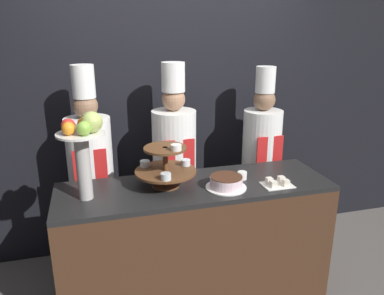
{
  "coord_description": "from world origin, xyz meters",
  "views": [
    {
      "loc": [
        -0.68,
        -2.07,
        2.04
      ],
      "look_at": [
        0.0,
        0.4,
        1.21
      ],
      "focal_mm": 35.0,
      "sensor_mm": 36.0,
      "label": 1
    }
  ],
  "objects_px": {
    "chef_center_left": "(174,158)",
    "chef_left": "(91,167)",
    "cake_square_tray": "(277,183)",
    "tiered_stand": "(166,166)",
    "cake_round": "(226,182)",
    "cup_white": "(242,175)",
    "fruit_pedestal": "(83,142)",
    "chef_center_right": "(261,153)"
  },
  "relations": [
    {
      "from": "chef_left",
      "to": "cake_round",
      "type": "bearing_deg",
      "value": -35.91
    },
    {
      "from": "cake_round",
      "to": "chef_center_left",
      "type": "relative_size",
      "value": 0.16
    },
    {
      "from": "chef_left",
      "to": "chef_center_left",
      "type": "height_order",
      "value": "chef_center_left"
    },
    {
      "from": "tiered_stand",
      "to": "chef_left",
      "type": "relative_size",
      "value": 0.24
    },
    {
      "from": "cup_white",
      "to": "chef_center_left",
      "type": "relative_size",
      "value": 0.04
    },
    {
      "from": "tiered_stand",
      "to": "cake_square_tray",
      "type": "height_order",
      "value": "tiered_stand"
    },
    {
      "from": "tiered_stand",
      "to": "cake_square_tray",
      "type": "relative_size",
      "value": 2.02
    },
    {
      "from": "cup_white",
      "to": "chef_center_left",
      "type": "distance_m",
      "value": 0.67
    },
    {
      "from": "chef_center_left",
      "to": "chef_center_right",
      "type": "bearing_deg",
      "value": 0.0
    },
    {
      "from": "tiered_stand",
      "to": "chef_center_left",
      "type": "bearing_deg",
      "value": 71.16
    },
    {
      "from": "cake_round",
      "to": "tiered_stand",
      "type": "bearing_deg",
      "value": 160.77
    },
    {
      "from": "fruit_pedestal",
      "to": "cake_round",
      "type": "distance_m",
      "value": 1.0
    },
    {
      "from": "cup_white",
      "to": "cake_square_tray",
      "type": "xyz_separation_m",
      "value": [
        0.2,
        -0.17,
        -0.01
      ]
    },
    {
      "from": "tiered_stand",
      "to": "chef_left",
      "type": "distance_m",
      "value": 0.75
    },
    {
      "from": "fruit_pedestal",
      "to": "chef_center_left",
      "type": "height_order",
      "value": "chef_center_left"
    },
    {
      "from": "chef_left",
      "to": "tiered_stand",
      "type": "bearing_deg",
      "value": -45.49
    },
    {
      "from": "cake_round",
      "to": "cake_square_tray",
      "type": "relative_size",
      "value": 1.35
    },
    {
      "from": "cake_square_tray",
      "to": "chef_center_right",
      "type": "relative_size",
      "value": 0.12
    },
    {
      "from": "chef_center_left",
      "to": "tiered_stand",
      "type": "bearing_deg",
      "value": -108.84
    },
    {
      "from": "fruit_pedestal",
      "to": "tiered_stand",
      "type": "bearing_deg",
      "value": 5.97
    },
    {
      "from": "cake_round",
      "to": "chef_center_right",
      "type": "relative_size",
      "value": 0.17
    },
    {
      "from": "cup_white",
      "to": "chef_left",
      "type": "bearing_deg",
      "value": 153.35
    },
    {
      "from": "chef_left",
      "to": "chef_center_left",
      "type": "relative_size",
      "value": 1.0
    },
    {
      "from": "chef_left",
      "to": "chef_center_left",
      "type": "bearing_deg",
      "value": 0.0
    },
    {
      "from": "cake_square_tray",
      "to": "chef_center_left",
      "type": "xyz_separation_m",
      "value": [
        -0.59,
        0.71,
        -0.0
      ]
    },
    {
      "from": "chef_left",
      "to": "chef_center_right",
      "type": "xyz_separation_m",
      "value": [
        1.5,
        0.0,
        -0.02
      ]
    },
    {
      "from": "chef_center_left",
      "to": "chef_center_right",
      "type": "relative_size",
      "value": 1.03
    },
    {
      "from": "tiered_stand",
      "to": "fruit_pedestal",
      "type": "distance_m",
      "value": 0.59
    },
    {
      "from": "cake_square_tray",
      "to": "tiered_stand",
      "type": "bearing_deg",
      "value": 165.84
    },
    {
      "from": "cake_round",
      "to": "fruit_pedestal",
      "type": "bearing_deg",
      "value": 174.91
    },
    {
      "from": "cup_white",
      "to": "chef_center_left",
      "type": "bearing_deg",
      "value": 125.81
    },
    {
      "from": "fruit_pedestal",
      "to": "cake_square_tray",
      "type": "xyz_separation_m",
      "value": [
        1.3,
        -0.14,
        -0.37
      ]
    },
    {
      "from": "cake_square_tray",
      "to": "chef_center_left",
      "type": "height_order",
      "value": "chef_center_left"
    },
    {
      "from": "cake_round",
      "to": "chef_left",
      "type": "xyz_separation_m",
      "value": [
        -0.91,
        0.66,
        -0.04
      ]
    },
    {
      "from": "cake_round",
      "to": "chef_left",
      "type": "relative_size",
      "value": 0.16
    },
    {
      "from": "tiered_stand",
      "to": "chef_center_left",
      "type": "height_order",
      "value": "chef_center_left"
    },
    {
      "from": "tiered_stand",
      "to": "cup_white",
      "type": "distance_m",
      "value": 0.58
    },
    {
      "from": "tiered_stand",
      "to": "cup_white",
      "type": "bearing_deg",
      "value": -2.21
    },
    {
      "from": "chef_center_left",
      "to": "chef_left",
      "type": "bearing_deg",
      "value": -180.0
    },
    {
      "from": "cake_square_tray",
      "to": "chef_center_left",
      "type": "bearing_deg",
      "value": 129.58
    },
    {
      "from": "chef_center_left",
      "to": "cake_round",
      "type": "bearing_deg",
      "value": -71.44
    },
    {
      "from": "fruit_pedestal",
      "to": "cake_square_tray",
      "type": "height_order",
      "value": "fruit_pedestal"
    }
  ]
}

